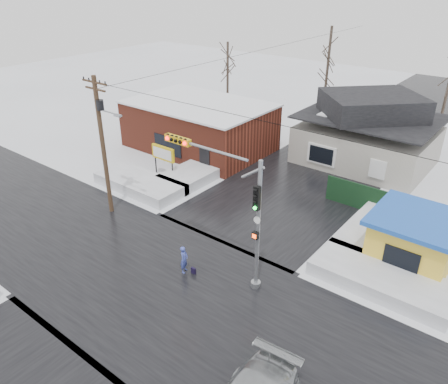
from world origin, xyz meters
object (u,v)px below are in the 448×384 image
Objects in this scene: pedestrian at (184,260)px; utility_pole at (103,139)px; traffic_signal at (231,200)px; marquee_sign at (163,154)px; kiosk at (414,239)px.

utility_pole is at bearing 58.79° from pedestrian.
marquee_sign is at bearing 150.28° from traffic_signal.
utility_pole reaches higher than pedestrian.
traffic_signal is 10.39m from utility_pole.
marquee_sign reaches higher than pedestrian.
kiosk is 12.42m from pedestrian.
utility_pole is 5.79× the size of pedestrian.
utility_pole is 18.95m from kiosk.
pedestrian is at bearing -40.04° from marquee_sign.
kiosk is at bearing -66.55° from pedestrian.
utility_pole is at bearing -159.56° from kiosk.
marquee_sign is (-11.43, 6.53, -2.62)m from traffic_signal.
marquee_sign is at bearing 100.13° from utility_pole.
utility_pole is at bearing 177.05° from traffic_signal.
marquee_sign is 1.64× the size of pedestrian.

